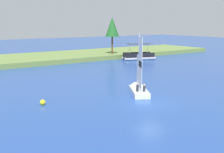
# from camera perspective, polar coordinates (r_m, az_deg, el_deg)

# --- Properties ---
(ground_plane) EXTENTS (200.00, 200.00, 0.00)m
(ground_plane) POSITION_cam_1_polar(r_m,az_deg,el_deg) (24.06, 7.59, -5.40)
(ground_plane) COLOR #234793
(shore_bank) EXTENTS (80.00, 13.51, 0.80)m
(shore_bank) POSITION_cam_1_polar(r_m,az_deg,el_deg) (51.56, -16.70, 3.39)
(shore_bank) COLOR olive
(shore_bank) RESTS_ON ground
(shoreline_tree_centre) EXTENTS (2.58, 2.58, 6.92)m
(shoreline_tree_centre) POSITION_cam_1_polar(r_m,az_deg,el_deg) (53.81, 0.04, 9.98)
(shoreline_tree_centre) COLOR brown
(shoreline_tree_centre) RESTS_ON shore_bank
(wooden_dock) EXTENTS (1.58, 4.34, 0.49)m
(wooden_dock) POSITION_cam_1_polar(r_m,az_deg,el_deg) (53.72, 6.33, 3.90)
(wooden_dock) COLOR brown
(wooden_dock) RESTS_ON ground
(sailboat) EXTENTS (3.34, 4.46, 6.19)m
(sailboat) POSITION_cam_1_polar(r_m,az_deg,el_deg) (27.54, 5.26, -2.26)
(sailboat) COLOR silver
(sailboat) RESTS_ON ground
(pontoon_boat) EXTENTS (6.28, 3.80, 2.92)m
(pontoon_boat) POSITION_cam_1_polar(r_m,az_deg,el_deg) (51.85, 5.40, 4.14)
(pontoon_boat) COLOR #B2B2B7
(pontoon_boat) RESTS_ON ground
(channel_buoy) EXTENTS (0.46, 0.46, 0.46)m
(channel_buoy) POSITION_cam_1_polar(r_m,az_deg,el_deg) (24.02, -13.84, -5.09)
(channel_buoy) COLOR yellow
(channel_buoy) RESTS_ON ground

